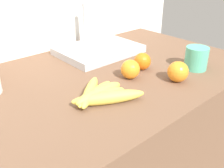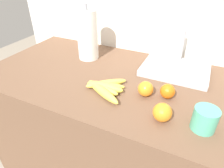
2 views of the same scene
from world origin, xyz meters
name	(u,v)px [view 2 (image 2 of 2)]	position (x,y,z in m)	size (l,w,h in m)	color
counter	(117,139)	(0.00, 0.00, 0.45)	(1.42, 0.71, 0.90)	brown
wall_back	(139,83)	(0.00, 0.39, 0.65)	(1.82, 0.06, 1.30)	silver
banana_bunch	(104,88)	(-0.01, -0.14, 0.92)	(0.21, 0.21, 0.04)	#DFC74C
orange_front	(146,89)	(0.17, -0.09, 0.94)	(0.07, 0.07, 0.07)	orange
orange_right	(162,112)	(0.27, -0.22, 0.94)	(0.07, 0.07, 0.07)	orange
orange_back_left	(168,91)	(0.26, -0.06, 0.93)	(0.06, 0.06, 0.06)	orange
paper_towel_roll	(87,35)	(-0.26, 0.14, 1.04)	(0.12, 0.12, 0.31)	white
sink_basin	(175,69)	(0.25, 0.19, 0.92)	(0.34, 0.26, 0.20)	#B7BABF
mug	(205,119)	(0.42, -0.20, 0.94)	(0.08, 0.08, 0.09)	#56BF9B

